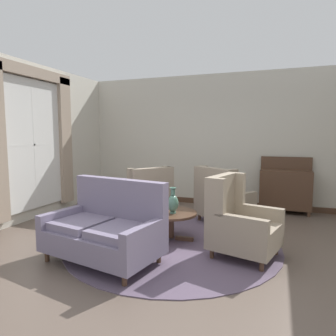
% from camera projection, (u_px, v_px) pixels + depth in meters
% --- Properties ---
extents(ground, '(8.67, 8.67, 0.00)m').
position_uv_depth(ground, '(166.00, 251.00, 4.25)').
color(ground, brown).
extents(wall_back, '(6.24, 0.08, 3.00)m').
position_uv_depth(wall_back, '(212.00, 140.00, 6.98)').
color(wall_back, beige).
rests_on(wall_back, ground).
extents(wall_left, '(0.08, 4.33, 3.00)m').
position_uv_depth(wall_left, '(39.00, 141.00, 5.99)').
color(wall_left, beige).
rests_on(wall_left, ground).
extents(baseboard_back, '(6.08, 0.03, 0.12)m').
position_uv_depth(baseboard_back, '(211.00, 202.00, 7.09)').
color(baseboard_back, '#4C3323').
rests_on(baseboard_back, ground).
extents(area_rug, '(3.15, 3.15, 0.01)m').
position_uv_depth(area_rug, '(173.00, 243.00, 4.53)').
color(area_rug, '#5B4C60').
rests_on(area_rug, ground).
extents(window_with_curtains, '(0.12, 2.03, 2.74)m').
position_uv_depth(window_with_curtains, '(34.00, 136.00, 5.75)').
color(window_with_curtains, silver).
extents(coffee_table, '(0.80, 0.80, 0.44)m').
position_uv_depth(coffee_table, '(171.00, 218.00, 4.66)').
color(coffee_table, '#4C3323').
rests_on(coffee_table, ground).
extents(porcelain_vase, '(0.17, 0.17, 0.40)m').
position_uv_depth(porcelain_vase, '(173.00, 203.00, 4.56)').
color(porcelain_vase, '#4C7A66').
rests_on(porcelain_vase, coffee_table).
extents(settee, '(1.61, 1.11, 1.04)m').
position_uv_depth(settee, '(106.00, 229.00, 3.89)').
color(settee, slate).
rests_on(settee, ground).
extents(armchair_beside_settee, '(0.99, 0.95, 1.09)m').
position_uv_depth(armchair_beside_settee, '(239.00, 223.00, 4.04)').
color(armchair_beside_settee, gray).
rests_on(armchair_beside_settee, ground).
extents(armchair_near_window, '(1.16, 1.16, 1.05)m').
position_uv_depth(armchair_near_window, '(146.00, 199.00, 5.62)').
color(armchair_near_window, gray).
rests_on(armchair_near_window, ground).
extents(armchair_near_sideboard, '(1.15, 1.13, 1.05)m').
position_uv_depth(armchair_near_sideboard, '(221.00, 200.00, 5.54)').
color(armchair_near_sideboard, gray).
rests_on(armchair_near_sideboard, ground).
extents(sideboard, '(1.02, 0.39, 1.17)m').
position_uv_depth(sideboard, '(285.00, 189.00, 6.27)').
color(sideboard, '#4C3323').
rests_on(sideboard, ground).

